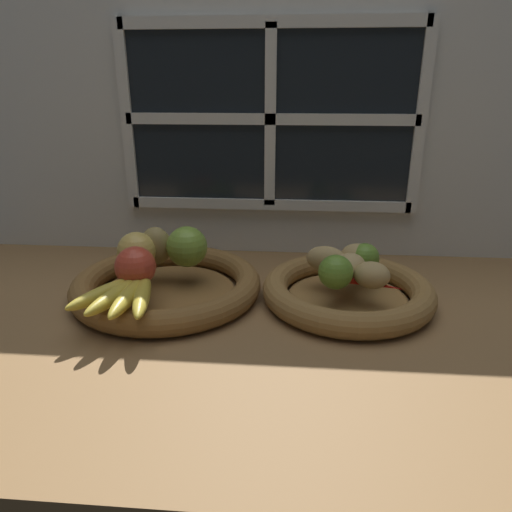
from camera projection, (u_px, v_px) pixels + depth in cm
name	position (u px, v px, depth cm)	size (l,w,h in cm)	color
ground_plane	(261.00, 311.00, 86.75)	(140.00, 90.00, 3.00)	olive
back_wall	(271.00, 133.00, 104.22)	(140.00, 4.60, 55.00)	silver
fruit_bowl_left	(167.00, 285.00, 88.91)	(35.84, 35.84, 4.62)	brown
fruit_bowl_right	(347.00, 291.00, 86.31)	(31.63, 31.63, 4.62)	olive
apple_green_back	(187.00, 247.00, 90.20)	(7.95, 7.95, 7.95)	#7AA338
apple_golden_left	(137.00, 251.00, 88.81)	(7.34, 7.34, 7.34)	#DBB756
apple_red_front	(135.00, 267.00, 81.50)	(7.19, 7.19, 7.19)	#CC422D
pear_brown	(156.00, 246.00, 91.37)	(5.20, 6.15, 7.55)	olive
banana_bunch_front	(125.00, 293.00, 76.50)	(14.41, 17.49, 2.67)	gold
potato_back	(358.00, 257.00, 88.86)	(6.93, 5.09, 5.18)	tan
potato_oblong	(326.00, 259.00, 87.71)	(7.74, 4.60, 5.11)	tan
potato_large	(349.00, 267.00, 84.58)	(6.76, 5.68, 4.87)	tan
potato_small	(372.00, 275.00, 81.06)	(6.31, 5.26, 4.75)	tan
lime_near	(336.00, 272.00, 80.61)	(6.10, 6.10, 6.10)	olive
lime_far	(365.00, 257.00, 88.19)	(5.46, 5.46, 5.46)	olive
chili_pepper	(367.00, 283.00, 81.45)	(1.91, 1.91, 13.13)	red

